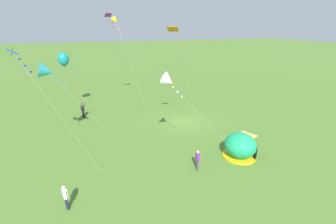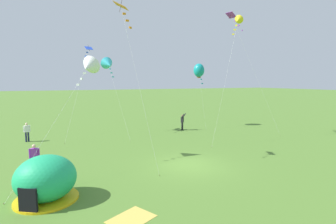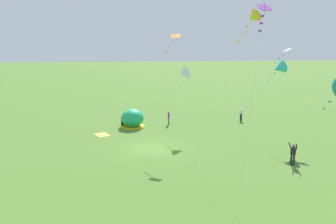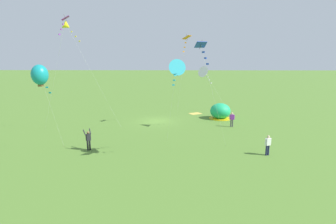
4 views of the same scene
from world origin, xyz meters
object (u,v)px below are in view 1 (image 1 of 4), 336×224
(popup_tent, at_px, (240,146))
(kite_yellow, at_px, (115,21))
(person_arms_raised, at_px, (83,110))
(kite_cyan, at_px, (46,71))
(kite_blue, at_px, (17,58))
(person_far_back, at_px, (65,196))
(kite_purple, at_px, (110,19))
(person_with_toddler, at_px, (198,159))
(kite_orange, at_px, (175,33))
(kite_teal, at_px, (63,59))
(kite_white, at_px, (168,81))

(popup_tent, relative_size, kite_yellow, 0.24)
(kite_yellow, bearing_deg, person_arms_raised, 121.87)
(kite_cyan, relative_size, kite_blue, 0.86)
(person_arms_raised, xyz_separation_m, kite_yellow, (3.15, -5.07, 10.08))
(popup_tent, distance_m, kite_yellow, 21.07)
(person_far_back, relative_size, kite_purple, 0.14)
(kite_blue, bearing_deg, person_with_toddler, -112.95)
(kite_cyan, xyz_separation_m, kite_blue, (-1.82, 1.30, 1.32))
(kite_orange, bearing_deg, person_far_back, 124.67)
(kite_teal, height_order, kite_orange, kite_orange)
(kite_blue, xyz_separation_m, kite_purple, (12.62, -7.59, 2.81))
(popup_tent, bearing_deg, kite_blue, 74.96)
(person_far_back, xyz_separation_m, kite_purple, (18.47, -5.32, 10.31))
(kite_teal, height_order, kite_yellow, kite_yellow)
(person_with_toddler, relative_size, kite_yellow, 0.15)
(person_with_toddler, distance_m, kite_orange, 10.49)
(person_far_back, distance_m, person_arms_raised, 15.34)
(person_far_back, bearing_deg, kite_yellow, -17.95)
(person_far_back, bearing_deg, person_arms_raised, -3.41)
(kite_cyan, xyz_separation_m, kite_yellow, (10.79, -6.95, 3.95))
(kite_cyan, bearing_deg, kite_white, -109.78)
(kite_purple, bearing_deg, kite_teal, 91.84)
(person_arms_raised, xyz_separation_m, kite_purple, (3.16, -4.41, 10.27))
(popup_tent, height_order, kite_yellow, kite_yellow)
(person_far_back, bearing_deg, kite_white, -61.29)
(person_with_toddler, distance_m, kite_blue, 14.58)
(person_with_toddler, relative_size, kite_teal, 0.23)
(kite_white, height_order, kite_blue, kite_blue)
(kite_cyan, bearing_deg, kite_teal, -1.96)
(kite_cyan, bearing_deg, kite_yellow, -32.78)
(kite_white, distance_m, kite_purple, 15.13)
(person_far_back, relative_size, person_with_toddler, 1.00)
(person_far_back, xyz_separation_m, kite_teal, (18.28, 0.61, 5.73))
(kite_blue, relative_size, kite_orange, 0.86)
(person_with_toddler, relative_size, kite_blue, 0.19)
(popup_tent, height_order, kite_purple, kite_purple)
(kite_orange, bearing_deg, popup_tent, -139.18)
(person_with_toddler, bearing_deg, kite_purple, 12.66)
(person_with_toddler, distance_m, kite_yellow, 20.47)
(person_arms_raised, distance_m, kite_white, 14.10)
(popup_tent, xyz_separation_m, person_far_back, (-1.60, 13.57, -0.03))
(kite_yellow, bearing_deg, kite_blue, 146.82)
(person_far_back, xyz_separation_m, kite_yellow, (18.46, -5.98, 10.12))
(kite_yellow, bearing_deg, kite_white, -171.54)
(kite_white, xyz_separation_m, kite_orange, (2.05, -1.29, 3.51))
(person_arms_raised, relative_size, kite_teal, 0.25)
(popup_tent, xyz_separation_m, kite_yellow, (16.87, 7.59, 10.09))
(kite_yellow, distance_m, kite_orange, 12.51)
(person_far_back, relative_size, kite_blue, 0.19)
(person_arms_raised, height_order, person_with_toddler, person_arms_raised)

